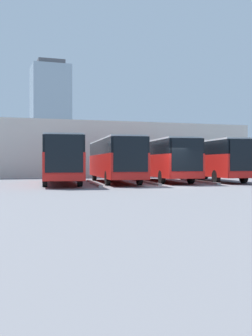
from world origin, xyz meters
TOP-DOWN VIEW (x-y plane):
  - ground_plane at (0.00, 0.00)m, footprint 600.00×600.00m
  - bus_0 at (-6.30, -6.29)m, footprint 4.09×12.59m
  - curb_divider_0 at (-4.20, -4.46)m, footprint 1.29×7.89m
  - bus_1 at (-2.10, -6.64)m, footprint 4.09×12.59m
  - curb_divider_1 at (0.00, -4.81)m, footprint 1.29×7.89m
  - bus_2 at (2.10, -5.99)m, footprint 4.09×12.59m
  - curb_divider_2 at (4.20, -4.16)m, footprint 1.29×7.89m
  - bus_3 at (6.30, -5.58)m, footprint 4.09×12.59m
  - station_building at (0.00, -21.87)m, footprint 34.73×12.54m
  - office_tower at (-17.44, -171.48)m, footprint 17.19×17.19m

SIDE VIEW (x-z plane):
  - ground_plane at x=0.00m, z-range 0.00..0.00m
  - curb_divider_0 at x=-4.20m, z-range 0.00..0.15m
  - curb_divider_1 at x=0.00m, z-range 0.00..0.15m
  - curb_divider_2 at x=4.20m, z-range 0.00..0.15m
  - bus_0 at x=-6.30m, z-range 0.19..3.47m
  - bus_1 at x=-2.10m, z-range 0.19..3.47m
  - bus_2 at x=2.10m, z-range 0.19..3.47m
  - bus_3 at x=6.30m, z-range 0.19..3.47m
  - station_building at x=0.00m, z-range 0.03..5.87m
  - office_tower at x=-17.44m, z-range -0.60..47.80m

